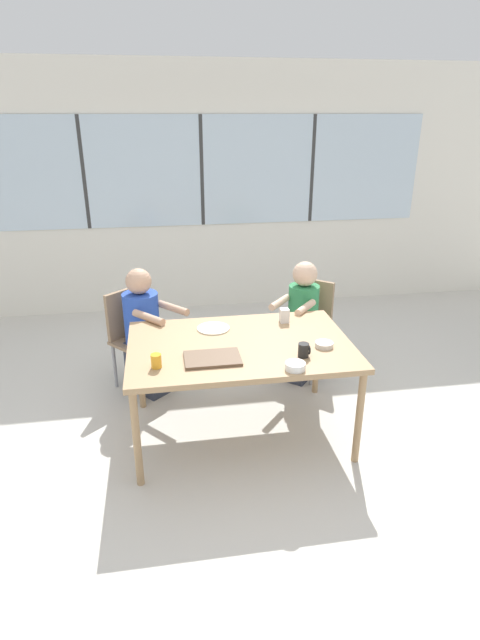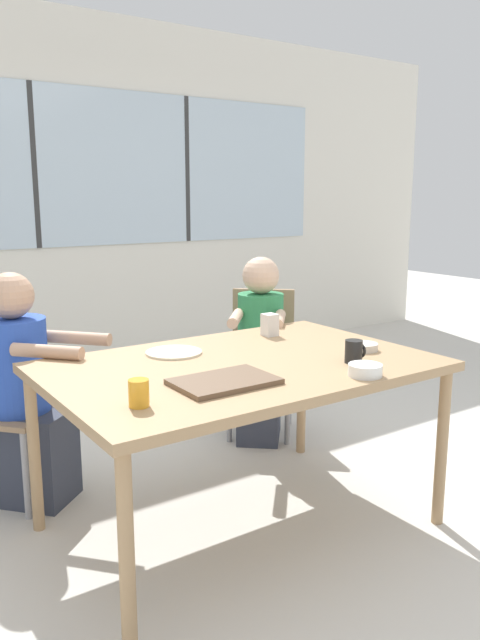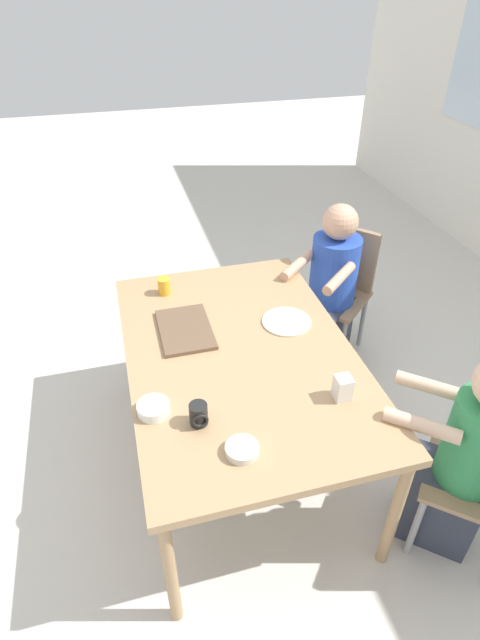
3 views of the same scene
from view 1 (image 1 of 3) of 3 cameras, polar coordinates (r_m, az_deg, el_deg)
ground_plane at (r=3.92m, az=0.00°, el=-12.58°), size 16.00×16.00×0.00m
wall_back_with_windows at (r=5.99m, az=-4.37°, el=14.54°), size 8.40×0.08×2.80m
dining_table at (r=3.56m, az=0.00°, el=-3.50°), size 1.58×1.04×0.74m
chair_for_woman_green_shirt at (r=4.61m, az=7.84°, el=0.18°), size 0.56×0.56×0.86m
chair_for_man_blue_shirt at (r=4.43m, az=-12.15°, el=-1.13°), size 0.56×0.56×0.86m
person_woman_green_shirt at (r=4.48m, az=6.98°, el=-0.58°), size 0.52×0.54×1.08m
person_man_blue_shirt at (r=4.31m, az=-10.74°, el=-1.89°), size 0.58×0.60×1.09m
food_tray_dark at (r=3.31m, az=-3.17°, el=-4.40°), size 0.37×0.25×0.02m
coffee_mug at (r=3.36m, az=7.32°, el=-3.43°), size 0.08×0.07×0.10m
juice_glass at (r=3.24m, az=-9.55°, el=-4.64°), size 0.07×0.07×0.09m
milk_carton_small at (r=3.89m, az=5.10°, el=0.52°), size 0.07×0.07×0.11m
bowl_white_shallow at (r=3.20m, az=6.33°, el=-5.26°), size 0.13×0.13×0.05m
bowl_cereal at (r=3.53m, az=9.59°, el=-2.78°), size 0.13×0.13×0.03m
plate_tortillas at (r=3.78m, az=-3.06°, el=-0.95°), size 0.25×0.25×0.01m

